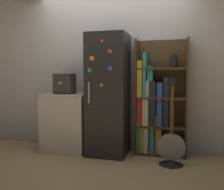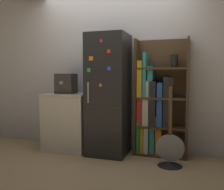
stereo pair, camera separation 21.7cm
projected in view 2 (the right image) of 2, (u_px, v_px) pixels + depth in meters
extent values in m
plane|color=tan|center=(105.00, 157.00, 3.71)|extent=(16.00, 16.00, 0.00)
cube|color=silver|center=(115.00, 70.00, 4.05)|extent=(8.00, 0.05, 2.60)
cube|color=black|center=(109.00, 95.00, 3.79)|extent=(0.58, 0.57, 1.82)
cube|color=#333333|center=(102.00, 107.00, 3.53)|extent=(0.57, 0.01, 0.01)
cube|color=#B2B2B7|center=(88.00, 93.00, 3.56)|extent=(0.02, 0.02, 0.30)
cube|color=orange|center=(101.00, 85.00, 3.51)|extent=(0.04, 0.01, 0.04)
cube|color=green|center=(89.00, 70.00, 3.54)|extent=(0.06, 0.02, 0.06)
cube|color=red|center=(101.00, 41.00, 3.45)|extent=(0.04, 0.01, 0.04)
cube|color=red|center=(109.00, 51.00, 3.43)|extent=(0.05, 0.01, 0.05)
cube|color=blue|center=(109.00, 68.00, 3.45)|extent=(0.05, 0.01, 0.05)
cube|color=orange|center=(91.00, 58.00, 3.52)|extent=(0.06, 0.01, 0.06)
cube|color=#4C3823|center=(137.00, 97.00, 3.80)|extent=(0.03, 0.29, 1.74)
cube|color=#4C3823|center=(187.00, 99.00, 3.57)|extent=(0.03, 0.29, 1.74)
cube|color=#4C3823|center=(162.00, 97.00, 3.81)|extent=(0.77, 0.03, 1.74)
cube|color=#4C3823|center=(160.00, 155.00, 3.76)|extent=(0.71, 0.26, 0.03)
cube|color=#4C3823|center=(161.00, 127.00, 3.73)|extent=(0.71, 0.26, 0.03)
cube|color=#4C3823|center=(161.00, 98.00, 3.69)|extent=(0.71, 0.26, 0.03)
cube|color=#4C3823|center=(162.00, 69.00, 3.65)|extent=(0.71, 0.26, 0.03)
cube|color=#338C3F|center=(139.00, 136.00, 3.83)|extent=(0.05, 0.22, 0.48)
cube|color=gold|center=(143.00, 130.00, 3.82)|extent=(0.04, 0.20, 0.69)
cube|color=silver|center=(147.00, 136.00, 3.80)|extent=(0.07, 0.20, 0.52)
cube|color=teal|center=(153.00, 137.00, 3.78)|extent=(0.07, 0.19, 0.48)
cube|color=orange|center=(159.00, 135.00, 3.74)|extent=(0.08, 0.19, 0.57)
cube|color=red|center=(141.00, 106.00, 3.79)|extent=(0.08, 0.20, 0.59)
cube|color=silver|center=(147.00, 103.00, 3.76)|extent=(0.09, 0.22, 0.67)
cube|color=#262628|center=(153.00, 104.00, 3.73)|extent=(0.09, 0.24, 0.67)
cube|color=#2D59B2|center=(160.00, 105.00, 3.70)|extent=(0.08, 0.20, 0.65)
cube|color=#262628|center=(167.00, 102.00, 3.67)|extent=(0.08, 0.23, 0.74)
cube|color=gold|center=(141.00, 79.00, 3.75)|extent=(0.07, 0.24, 0.54)
cube|color=teal|center=(145.00, 75.00, 3.73)|extent=(0.05, 0.24, 0.66)
cube|color=teal|center=(151.00, 82.00, 3.72)|extent=(0.08, 0.19, 0.46)
cylinder|color=black|center=(174.00, 61.00, 3.59)|extent=(0.10, 0.10, 0.18)
cube|color=silver|center=(69.00, 123.00, 4.05)|extent=(0.71, 0.56, 0.87)
cube|color=beige|center=(68.00, 95.00, 4.01)|extent=(0.73, 0.58, 0.04)
cube|color=#38332D|center=(66.00, 84.00, 3.99)|extent=(0.30, 0.23, 0.32)
cylinder|color=#A5A39E|center=(61.00, 83.00, 3.85)|extent=(0.04, 0.06, 0.04)
cone|color=black|center=(170.00, 164.00, 3.34)|extent=(0.33, 0.33, 0.06)
cylinder|color=gray|center=(170.00, 148.00, 3.32)|extent=(0.37, 0.10, 0.37)
cube|color=brown|center=(170.00, 111.00, 3.21)|extent=(0.04, 0.11, 0.64)
cube|color=black|center=(171.00, 82.00, 3.13)|extent=(0.07, 0.04, 0.11)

